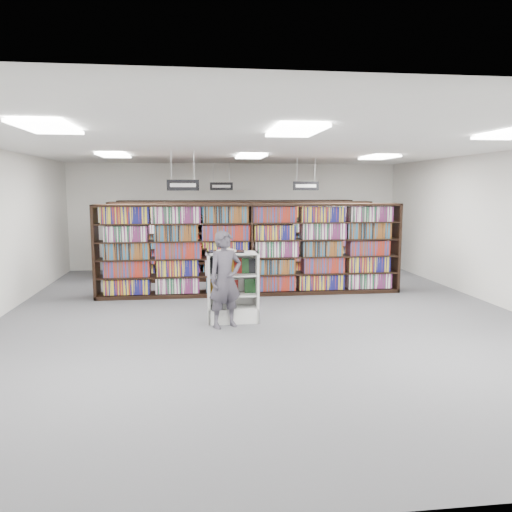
{
  "coord_description": "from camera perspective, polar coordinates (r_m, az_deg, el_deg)",
  "views": [
    {
      "loc": [
        -1.29,
        -9.32,
        2.43
      ],
      "look_at": [
        -0.07,
        0.5,
        1.1
      ],
      "focal_mm": 35.0,
      "sensor_mm": 36.0,
      "label": 1
    }
  ],
  "objects": [
    {
      "name": "wall_front",
      "position": [
        3.66,
        13.79,
        -5.7
      ],
      "size": [
        10.0,
        0.1,
        3.2
      ],
      "primitive_type": "cube",
      "color": "white",
      "rests_on": "ground"
    },
    {
      "name": "ceiling",
      "position": [
        9.44,
        0.79,
        12.33
      ],
      "size": [
        10.0,
        12.0,
        0.1
      ],
      "primitive_type": "cube",
      "color": "white",
      "rests_on": "wall_back"
    },
    {
      "name": "wall_back",
      "position": [
        15.4,
        -2.29,
        4.56
      ],
      "size": [
        10.0,
        0.1,
        3.2
      ],
      "primitive_type": "cube",
      "color": "white",
      "rests_on": "ground"
    },
    {
      "name": "aisle_sign_right",
      "position": [
        12.63,
        5.72,
        8.07
      ],
      "size": [
        0.65,
        0.02,
        0.8
      ],
      "color": "#B2B2B7",
      "rests_on": "ceiling"
    },
    {
      "name": "aisle_sign_left",
      "position": [
        10.33,
        -8.35,
        8.13
      ],
      "size": [
        0.65,
        0.02,
        0.8
      ],
      "color": "#B2B2B7",
      "rests_on": "ceiling"
    },
    {
      "name": "bookshelf_row_near",
      "position": [
        11.48,
        -0.59,
        0.75
      ],
      "size": [
        7.0,
        0.6,
        2.1
      ],
      "color": "black",
      "rests_on": "floor"
    },
    {
      "name": "troffer_front_center",
      "position": [
        6.49,
        4.53,
        14.08
      ],
      "size": [
        0.6,
        1.2,
        0.04
      ],
      "primitive_type": "cube",
      "color": "white",
      "rests_on": "ceiling"
    },
    {
      "name": "troffer_back_left",
      "position": [
        11.48,
        -15.95,
        11.01
      ],
      "size": [
        0.6,
        1.2,
        0.04
      ],
      "primitive_type": "cube",
      "color": "white",
      "rests_on": "ceiling"
    },
    {
      "name": "troffer_back_center",
      "position": [
        11.42,
        -0.61,
        11.32
      ],
      "size": [
        0.6,
        1.2,
        0.04
      ],
      "primitive_type": "cube",
      "color": "white",
      "rests_on": "ceiling"
    },
    {
      "name": "bookshelf_row_mid",
      "position": [
        13.46,
        -1.56,
        1.77
      ],
      "size": [
        7.0,
        0.6,
        2.1
      ],
      "color": "black",
      "rests_on": "floor"
    },
    {
      "name": "troffer_front_left",
      "position": [
        6.59,
        -22.75,
        13.42
      ],
      "size": [
        0.6,
        1.2,
        0.04
      ],
      "primitive_type": "cube",
      "color": "white",
      "rests_on": "ceiling"
    },
    {
      "name": "bookshelf_row_far",
      "position": [
        15.14,
        -2.18,
        2.42
      ],
      "size": [
        7.0,
        0.6,
        2.1
      ],
      "color": "black",
      "rests_on": "floor"
    },
    {
      "name": "shopper",
      "position": [
        8.78,
        -3.54,
        -2.7
      ],
      "size": [
        0.73,
        0.62,
        1.71
      ],
      "primitive_type": "imported",
      "rotation": [
        0.0,
        0.0,
        0.41
      ],
      "color": "#444049",
      "rests_on": "floor"
    },
    {
      "name": "aisle_sign_center",
      "position": [
        14.34,
        -3.98,
        8.04
      ],
      "size": [
        0.65,
        0.02,
        0.8
      ],
      "color": "#B2B2B7",
      "rests_on": "ceiling"
    },
    {
      "name": "floor",
      "position": [
        9.72,
        0.76,
        -6.83
      ],
      "size": [
        12.0,
        12.0,
        0.0
      ],
      "primitive_type": "plane",
      "color": "#4D4D52",
      "rests_on": "ground"
    },
    {
      "name": "open_book",
      "position": [
        9.11,
        -3.43,
        0.66
      ],
      "size": [
        0.68,
        0.44,
        0.13
      ],
      "rotation": [
        0.0,
        0.0,
        -0.1
      ],
      "color": "black",
      "rests_on": "endcap_display"
    },
    {
      "name": "troffer_back_right",
      "position": [
        12.13,
        13.88,
        10.88
      ],
      "size": [
        0.6,
        1.2,
        0.04
      ],
      "primitive_type": "cube",
      "color": "white",
      "rests_on": "ceiling"
    },
    {
      "name": "wall_right",
      "position": [
        11.28,
        26.86,
        2.61
      ],
      "size": [
        0.1,
        12.0,
        3.2
      ],
      "primitive_type": "cube",
      "color": "white",
      "rests_on": "ground"
    },
    {
      "name": "endcap_display",
      "position": [
        9.24,
        -2.67,
        -4.71
      ],
      "size": [
        0.92,
        0.46,
        1.29
      ],
      "rotation": [
        0.0,
        0.0,
        0.0
      ],
      "color": "silver",
      "rests_on": "floor"
    }
  ]
}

